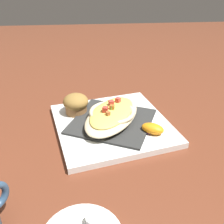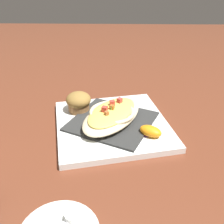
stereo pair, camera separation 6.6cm
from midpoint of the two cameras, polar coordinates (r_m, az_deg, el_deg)
ground_plane at (r=0.68m, az=2.77°, el=-3.39°), size 2.60×2.60×0.00m
square_plate at (r=0.68m, az=2.78°, el=-2.84°), size 0.34×0.34×0.02m
folded_napkin at (r=0.67m, az=2.80°, el=-2.08°), size 0.25×0.25×0.01m
gratin_dish at (r=0.66m, az=2.85°, el=-0.54°), size 0.20×0.24×0.05m
muffin at (r=0.72m, az=-4.68°, el=2.16°), size 0.07×0.07×0.05m
orange_garnish at (r=0.63m, az=11.19°, el=-4.24°), size 0.07×0.06×0.02m
creamer_cup_0 at (r=0.45m, az=-4.24°, el=-22.12°), size 0.02×0.02×0.02m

